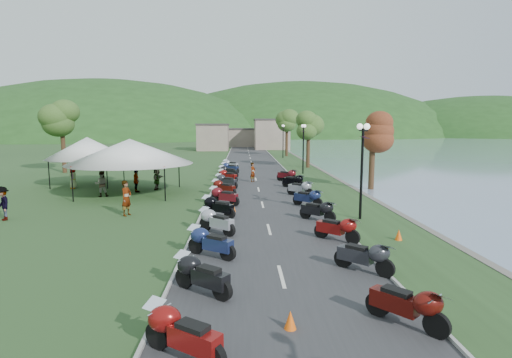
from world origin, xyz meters
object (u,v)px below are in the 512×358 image
object	(u,v)px
vendor_tent_main	(131,167)
pedestrian_a	(127,215)
pedestrian_b	(102,197)
pedestrian_c	(4,220)

from	to	relation	value
vendor_tent_main	pedestrian_a	world-z (taller)	vendor_tent_main
pedestrian_a	pedestrian_b	size ratio (longest dim) A/B	1.08
pedestrian_a	vendor_tent_main	bearing A→B (deg)	34.87
pedestrian_b	pedestrian_c	world-z (taller)	pedestrian_b
vendor_tent_main	pedestrian_c	distance (m)	9.45
pedestrian_b	pedestrian_c	xyz separation A→B (m)	(-2.72, -6.94, 0.00)
pedestrian_a	pedestrian_b	bearing A→B (deg)	51.41
pedestrian_b	pedestrian_c	bearing A→B (deg)	52.77
pedestrian_a	pedestrian_b	distance (m)	6.94
pedestrian_a	pedestrian_b	xyz separation A→B (m)	(-3.43, 6.03, 0.00)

